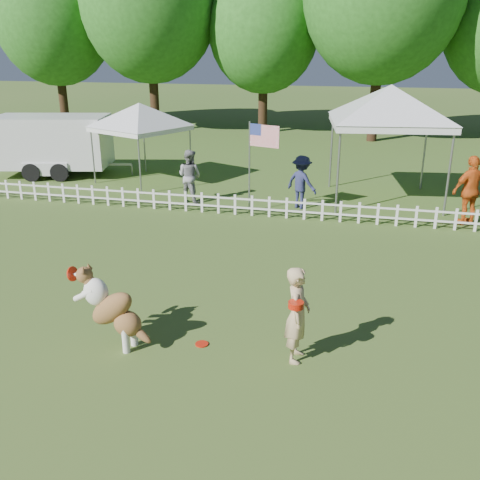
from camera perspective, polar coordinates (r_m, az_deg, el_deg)
The scene contains 16 objects.
ground at distance 9.13m, azimuth -6.64°, elevation -10.43°, with size 120.00×120.00×0.00m, color #2D571B.
picket_fence at distance 15.26m, azimuth 2.21°, elevation 3.61°, with size 22.00×0.08×0.60m, color silver, non-canonical shape.
handler at distance 8.23m, azimuth 6.15°, elevation -7.91°, with size 0.56×0.37×1.54m, color tan.
dog at distance 8.82m, azimuth -13.39°, elevation -7.15°, with size 1.28×0.43×1.32m, color brown, non-canonical shape.
frisbee_on_turf at distance 8.93m, azimuth -4.10°, elevation -11.00°, with size 0.22×0.22×0.02m, color red.
canopy_tent_left at distance 19.36m, azimuth -10.45°, elevation 10.03°, with size 2.62×2.62×2.71m, color silver, non-canonical shape.
canopy_tent_right at distance 17.21m, azimuth 15.31°, elevation 9.69°, with size 3.34×3.34×3.45m, color silver, non-canonical shape.
cargo_trailer at distance 21.36m, azimuth -19.35°, elevation 9.52°, with size 5.09×2.24×2.24m, color silver, non-canonical shape.
flag_pole at distance 15.47m, azimuth 1.01°, elevation 7.72°, with size 1.01×0.10×2.62m, color gray, non-canonical shape.
spectator_a at distance 16.68m, azimuth -5.39°, elevation 6.81°, with size 0.80×0.62×1.64m, color gray.
spectator_b at distance 16.05m, azimuth 6.58°, elevation 6.15°, with size 1.03×0.59×1.59m, color #23274C.
spectator_c at distance 15.70m, azimuth 23.39°, elevation 4.87°, with size 1.11×0.46×1.89m, color #D05518.
tree_far_left at distance 34.36m, azimuth -19.08°, elevation 20.51°, with size 6.60×6.60×11.00m, color #235919, non-canonical shape.
tree_left at distance 31.22m, azimuth -9.57°, elevation 22.33°, with size 7.40×7.40×12.00m, color #235919, non-canonical shape.
tree_center_left at distance 30.43m, azimuth 2.55°, elevation 20.56°, with size 6.00×6.00×9.80m, color #235919, non-canonical shape.
tree_center_right at distance 28.41m, azimuth 14.95°, elevation 22.83°, with size 7.60×7.60×12.60m, color #235919, non-canonical shape.
Camera 1 is at (2.82, -7.36, 4.61)m, focal length 40.00 mm.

